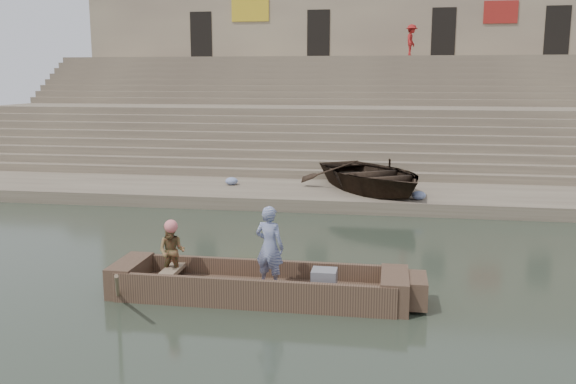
% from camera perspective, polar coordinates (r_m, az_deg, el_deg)
% --- Properties ---
extents(ground, '(120.00, 120.00, 0.00)m').
position_cam_1_polar(ground, '(13.36, -0.87, -7.47)').
color(ground, '#273024').
rests_on(ground, ground).
extents(lower_landing, '(32.00, 4.00, 0.40)m').
position_cam_1_polar(lower_landing, '(20.99, 3.02, -0.26)').
color(lower_landing, gray).
rests_on(lower_landing, ground).
extents(mid_landing, '(32.00, 3.00, 2.80)m').
position_cam_1_polar(mid_landing, '(28.22, 4.76, 4.95)').
color(mid_landing, gray).
rests_on(mid_landing, ground).
extents(upper_landing, '(32.00, 3.00, 5.20)m').
position_cam_1_polar(upper_landing, '(35.10, 5.74, 7.99)').
color(upper_landing, gray).
rests_on(upper_landing, ground).
extents(ghat_steps, '(32.00, 11.00, 5.20)m').
position_cam_1_polar(ghat_steps, '(29.87, 5.04, 6.02)').
color(ghat_steps, gray).
rests_on(ghat_steps, ground).
extents(building_wall, '(32.00, 5.07, 11.20)m').
position_cam_1_polar(building_wall, '(39.09, 6.22, 12.64)').
color(building_wall, tan).
rests_on(building_wall, ground).
extents(main_rowboat, '(5.00, 1.30, 0.22)m').
position_cam_1_polar(main_rowboat, '(11.92, -2.79, -9.17)').
color(main_rowboat, brown).
rests_on(main_rowboat, ground).
extents(rowboat_trim, '(6.04, 2.63, 1.80)m').
position_cam_1_polar(rowboat_trim, '(11.81, -1.80, -8.35)').
color(rowboat_trim, brown).
rests_on(rowboat_trim, ground).
extents(standing_man, '(0.66, 0.53, 1.57)m').
position_cam_1_polar(standing_man, '(11.62, -1.71, -5.06)').
color(standing_man, navy).
rests_on(standing_man, main_rowboat).
extents(rowing_man, '(0.56, 0.44, 1.13)m').
position_cam_1_polar(rowing_man, '(12.33, -10.62, -5.38)').
color(rowing_man, '#287A34').
rests_on(rowing_man, main_rowboat).
extents(television, '(0.46, 0.42, 0.40)m').
position_cam_1_polar(television, '(11.63, 3.29, -8.07)').
color(television, slate).
rests_on(television, main_rowboat).
extents(beached_rowboat, '(5.84, 6.30, 1.06)m').
position_cam_1_polar(beached_rowboat, '(20.69, 7.71, 1.56)').
color(beached_rowboat, '#2D2116').
rests_on(beached_rowboat, lower_landing).
extents(pedestrian, '(0.81, 1.17, 1.66)m').
position_cam_1_polar(pedestrian, '(34.58, 11.27, 13.49)').
color(pedestrian, maroon).
rests_on(pedestrian, upper_landing).
extents(cloth_bundles, '(6.80, 2.08, 0.26)m').
position_cam_1_polar(cloth_bundles, '(20.44, 2.88, 0.39)').
color(cloth_bundles, '#3F5999').
rests_on(cloth_bundles, lower_landing).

